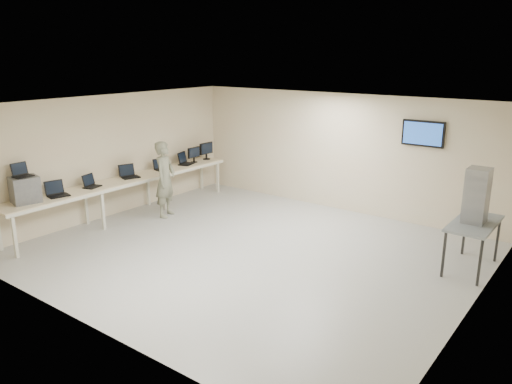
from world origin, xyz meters
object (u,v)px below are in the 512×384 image
Objects in this scene: soldier at (165,179)px; side_table at (474,226)px; workbench at (126,182)px; equipment_box at (25,190)px.

soldier reaches higher than side_table.
workbench is 3.40× the size of soldier.
equipment_box reaches higher than side_table.
equipment_box is at bearing -150.69° from side_table.
soldier is 6.60m from side_table.
soldier is at bearing 40.04° from workbench.
equipment_box is at bearing -91.52° from workbench.
workbench is 0.89m from soldier.
equipment_box is 8.32m from side_table.
side_table is (7.25, 4.07, -0.36)m from equipment_box.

